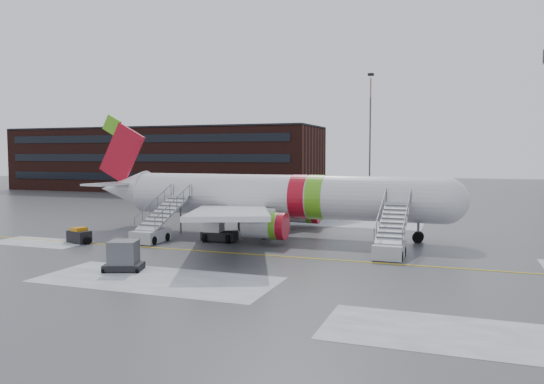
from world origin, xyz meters
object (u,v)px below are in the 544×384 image
at_px(baggage_tractor, 79,236).
at_px(pushback_tug, 217,233).
at_px(uld_container, 124,257).
at_px(airstair_fwd, 391,241).
at_px(airstair_aft, 155,228).
at_px(airliner, 270,197).

bearing_deg(baggage_tractor, pushback_tug, 23.89).
bearing_deg(uld_container, baggage_tractor, 141.95).
distance_m(airstair_fwd, baggage_tractor, 24.82).
relative_size(airstair_fwd, pushback_tug, 2.61).
xyz_separation_m(uld_container, baggage_tractor, (-9.58, 7.49, -0.33)).
xyz_separation_m(pushback_tug, uld_container, (-0.70, -12.04, 0.17)).
bearing_deg(baggage_tractor, airstair_aft, 28.75).
bearing_deg(airstair_fwd, baggage_tractor, -173.22).
height_order(airliner, baggage_tractor, airliner).
height_order(uld_container, baggage_tractor, uld_container).
height_order(airliner, airstair_aft, airliner).
xyz_separation_m(airstair_aft, pushback_tug, (4.93, 1.62, -0.35)).
distance_m(airliner, airstair_fwd, 13.47).
distance_m(airstair_aft, uld_container, 11.25).
xyz_separation_m(airstair_fwd, pushback_tug, (-14.37, 1.62, -0.35)).
bearing_deg(pushback_tug, airstair_aft, -161.82).
distance_m(pushback_tug, baggage_tractor, 11.23).
distance_m(airliner, uld_container, 17.51).
distance_m(airstair_fwd, uld_container, 18.32).
bearing_deg(pushback_tug, uld_container, -93.31).
relative_size(airliner, uld_container, 12.87).
relative_size(uld_container, baggage_tractor, 1.05).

